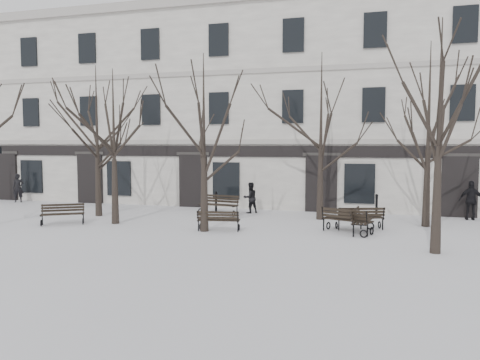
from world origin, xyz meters
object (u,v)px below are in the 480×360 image
at_px(tree_2, 204,121).
at_px(bench_1, 218,220).
at_px(bench_3, 219,204).
at_px(bench_4, 360,217).
at_px(bench_2, 346,219).
at_px(tree_3, 440,108).
at_px(tree_1, 114,128).
at_px(bench_0, 63,213).
at_px(bench_5, 361,220).

bearing_deg(tree_2, bench_1, 17.40).
distance_m(bench_3, bench_4, 7.15).
distance_m(bench_2, bench_4, 1.02).
bearing_deg(tree_3, tree_1, 170.09).
distance_m(bench_0, bench_5, 12.55).
bearing_deg(tree_1, bench_1, -5.73).
relative_size(tree_2, bench_4, 3.52).
distance_m(tree_1, tree_2, 4.43).
bearing_deg(tree_2, bench_3, 100.66).
xyz_separation_m(tree_2, bench_5, (6.01, 1.29, -3.85)).
height_order(bench_1, bench_3, bench_3).
relative_size(bench_2, bench_4, 1.03).
relative_size(bench_4, bench_5, 1.01).
relative_size(tree_1, tree_3, 0.91).
height_order(tree_3, bench_3, tree_3).
xyz_separation_m(bench_4, bench_5, (0.04, -0.74, 0.00)).
height_order(tree_2, bench_0, tree_2).
height_order(bench_1, bench_5, bench_5).
relative_size(tree_1, bench_4, 3.37).
bearing_deg(bench_2, tree_1, 26.38).
relative_size(tree_1, bench_2, 3.26).
height_order(tree_2, bench_3, tree_2).
relative_size(tree_1, bench_0, 3.67).
relative_size(tree_2, bench_0, 3.84).
bearing_deg(bench_5, bench_4, 10.83).
relative_size(tree_1, tree_2, 0.96).
relative_size(bench_0, bench_3, 0.90).
bearing_deg(tree_2, bench_2, 11.77).
xyz_separation_m(tree_1, bench_0, (-2.07, -0.83, -3.70)).
bearing_deg(bench_1, bench_5, -176.97).
bearing_deg(bench_5, bench_2, 113.12).
bearing_deg(bench_5, tree_3, -132.72).
bearing_deg(bench_2, bench_5, -140.88).
xyz_separation_m(tree_3, bench_2, (-2.90, 2.71, -4.06)).
height_order(bench_0, bench_3, bench_3).
bearing_deg(bench_5, bench_0, 104.25).
xyz_separation_m(bench_0, bench_5, (12.46, 1.45, 0.03)).
xyz_separation_m(bench_1, bench_4, (5.43, 1.86, 0.06)).
distance_m(tree_3, bench_0, 15.45).
height_order(tree_1, bench_4, tree_1).
bearing_deg(tree_1, bench_2, 2.78).
bearing_deg(tree_2, tree_3, -10.59).
height_order(bench_2, bench_3, bench_2).
bearing_deg(bench_1, tree_3, 158.97).
relative_size(bench_0, bench_4, 0.92).
relative_size(tree_3, bench_4, 3.70).
bearing_deg(bench_3, bench_2, -18.13).
xyz_separation_m(bench_0, bench_2, (11.93, 1.30, 0.05)).
bearing_deg(bench_3, bench_0, -133.05).
height_order(tree_1, tree_2, tree_2).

